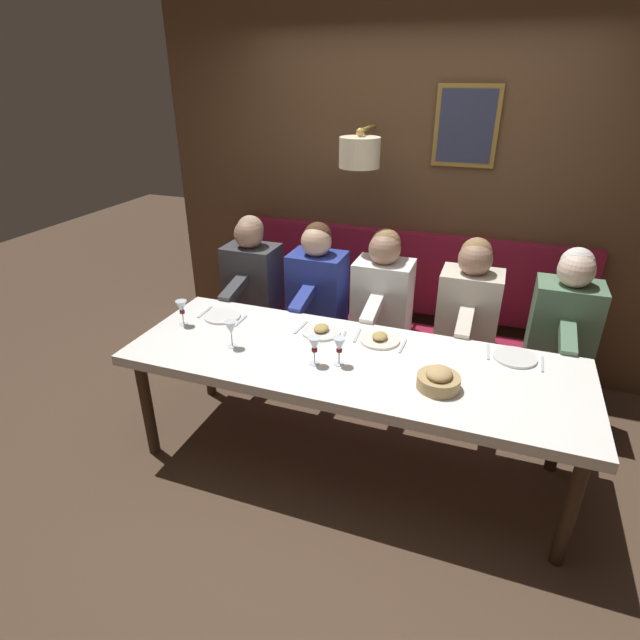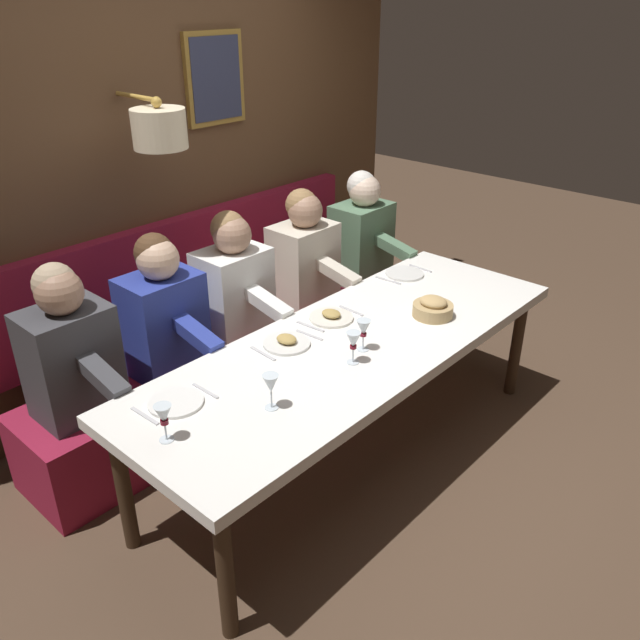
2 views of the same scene
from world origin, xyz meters
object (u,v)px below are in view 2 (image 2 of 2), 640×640
wine_glass_1 (271,385)px  wine_glass_2 (164,416)px  dining_table (354,351)px  diner_near (304,254)px  wine_glass_0 (353,341)px  diner_nearest (362,231)px  diner_farthest (69,347)px  wine_glass_3 (363,329)px  bread_bowl (433,308)px  diner_middle (234,282)px  diner_far (163,310)px

wine_glass_1 → wine_glass_2: (0.15, 0.43, -0.00)m
dining_table → wine_glass_2: (0.04, 1.13, 0.18)m
diner_near → wine_glass_0: (-1.01, 0.73, 0.04)m
wine_glass_0 → diner_nearest: bearing=-52.7°
wine_glass_1 → wine_glass_2: size_ratio=1.00×
wine_glass_0 → wine_glass_2: 0.97m
wine_glass_0 → wine_glass_1: bearing=88.0°
wine_glass_1 → diner_farthest: bearing=20.6°
wine_glass_0 → wine_glass_3: (0.04, -0.13, 0.00)m
wine_glass_1 → wine_glass_2: bearing=70.9°
wine_glass_3 → bread_bowl: wine_glass_3 is taller
dining_table → wine_glass_0: wine_glass_0 is taller
dining_table → wine_glass_2: 1.14m
dining_table → bread_bowl: size_ratio=11.73×
diner_near → wine_glass_2: bearing=116.6°
wine_glass_1 → wine_glass_2: same height
diner_nearest → bread_bowl: bearing=147.4°
diner_middle → wine_glass_3: bearing=179.6°
diner_farthest → wine_glass_3: diner_farthest is taller
wine_glass_0 → wine_glass_3: bearing=-71.9°
diner_far → wine_glass_0: diner_far is taller
diner_middle → wine_glass_1: size_ratio=4.82×
diner_farthest → wine_glass_2: bearing=176.0°
diner_farthest → wine_glass_2: (-0.85, 0.06, 0.04)m
diner_middle → wine_glass_2: diner_middle is taller
diner_nearest → wine_glass_0: diner_nearest is taller
wine_glass_1 → diner_near: bearing=-51.6°
dining_table → wine_glass_3: 0.20m
diner_middle → wine_glass_1: bearing=146.5°
diner_middle → diner_nearest: bearing=-90.0°
wine_glass_0 → wine_glass_3: same height
wine_glass_2 → diner_far: bearing=-35.2°
dining_table → diner_far: (0.88, 0.53, 0.14)m
diner_far → wine_glass_3: bearing=-153.3°
wine_glass_3 → bread_bowl: bearing=-95.1°
dining_table → wine_glass_0: bearing=127.4°
diner_far → diner_farthest: (0.00, 0.54, 0.00)m
diner_nearest → diner_near: size_ratio=1.00×
diner_nearest → bread_bowl: diner_nearest is taller
diner_near → wine_glass_3: diner_near is taller
diner_middle → diner_far: same height
diner_far → bread_bowl: size_ratio=3.60×
dining_table → diner_nearest: size_ratio=3.26×
diner_far → wine_glass_1: 1.01m
dining_table → wine_glass_1: bearing=99.3°
diner_far → diner_farthest: 0.54m
diner_farthest → wine_glass_1: bearing=-159.4°
diner_middle → wine_glass_1: diner_middle is taller
diner_middle → bread_bowl: 1.15m
diner_nearest → wine_glass_1: diner_nearest is taller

